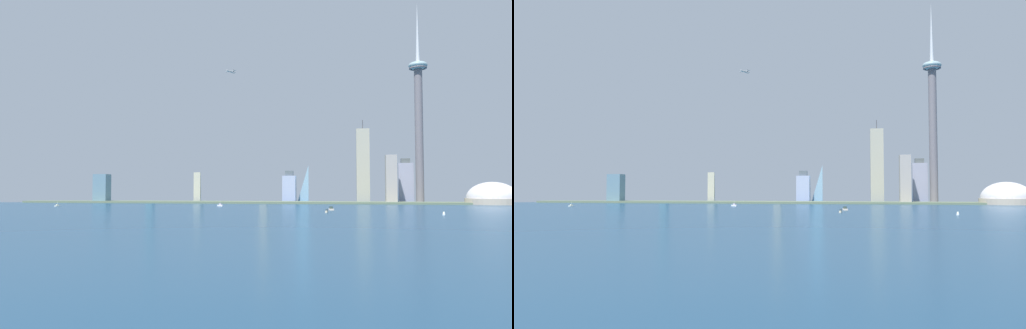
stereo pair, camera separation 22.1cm
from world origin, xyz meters
TOP-DOWN VIEW (x-y plane):
  - ground_plane at (0.00, 0.00)m, footprint 6000.00×6000.00m
  - waterfront_pier at (0.00, 456.88)m, footprint 959.34×69.04m
  - observation_tower at (288.19, 484.87)m, footprint 34.68×34.68m
  - stadium_dome at (402.07, 446.14)m, footprint 89.64×89.64m
  - skyscraper_0 at (187.38, 525.55)m, footprint 25.25×17.93m
  - skyscraper_1 at (235.84, 475.76)m, footprint 19.77×25.05m
  - skyscraper_2 at (40.93, 533.48)m, footprint 26.84×19.69m
  - skyscraper_3 at (-328.19, 456.76)m, footprint 27.95×23.87m
  - skyscraper_4 at (-144.65, 515.22)m, footprint 14.05×23.49m
  - skyscraper_5 at (-15.56, 558.06)m, footprint 14.89×18.21m
  - skyscraper_6 at (267.65, 524.53)m, footprint 27.99×18.07m
  - skyscraper_7 at (-266.54, 557.57)m, footprint 15.02×15.54m
  - skyscraper_8 at (66.89, 552.69)m, footprint 24.64×18.54m
  - boat_0 at (128.89, 96.15)m, footprint 3.35×6.72m
  - boat_1 at (-39.38, 279.44)m, footprint 9.84×5.98m
  - boat_2 at (-284.51, 231.61)m, footprint 6.37×9.58m
  - boat_3 at (132.44, 165.30)m, footprint 7.12×17.52m
  - boat_4 at (247.36, 64.56)m, footprint 3.37×6.82m
  - airplane at (-69.18, 478.59)m, footprint 23.58×25.09m

SIDE VIEW (x-z plane):
  - ground_plane at x=0.00m, z-range 0.00..0.00m
  - boat_2 at x=-284.51m, z-range -2.66..4.99m
  - boat_4 at x=247.36m, z-range -0.47..2.86m
  - boat_0 at x=128.89m, z-range -0.57..3.70m
  - boat_3 at x=132.44m, z-range -0.65..3.92m
  - boat_1 at x=-39.38m, z-range -2.57..5.95m
  - waterfront_pier at x=0.00m, z-range 0.00..3.59m
  - stadium_dome at x=402.07m, z-range -18.71..38.24m
  - skyscraper_3 at x=-328.19m, z-range 0.00..56.56m
  - skyscraper_2 at x=40.93m, z-range -3.05..60.92m
  - skyscraper_4 at x=-144.65m, z-range -12.70..74.03m
  - skyscraper_6 at x=267.65m, z-range -2.77..83.19m
  - skyscraper_1 at x=235.84m, z-range 0.00..89.80m
  - skyscraper_7 at x=-266.54m, z-range 0.00..135.31m
  - skyscraper_0 at x=187.38m, z-range -8.86..154.50m
  - skyscraper_5 at x=-15.56m, z-range 0.00..163.95m
  - skyscraper_8 at x=66.89m, z-range -2.57..183.92m
  - observation_tower at x=288.19m, z-range -12.86..364.15m
  - airplane at x=-69.18m, z-range 255.85..263.48m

